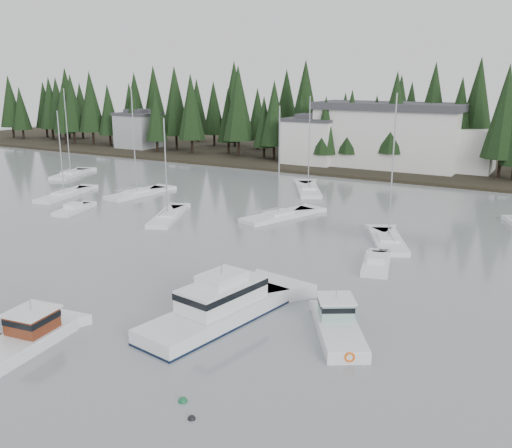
{
  "coord_description": "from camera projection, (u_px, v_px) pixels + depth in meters",
  "views": [
    {
      "loc": [
        23.69,
        -14.94,
        16.15
      ],
      "look_at": [
        -1.7,
        29.97,
        2.5
      ],
      "focal_mm": 40.0,
      "sensor_mm": 36.0,
      "label": 1
    }
  ],
  "objects": [
    {
      "name": "sailboat_7",
      "position": [
        71.0,
        175.0,
        93.01
      ],
      "size": [
        5.76,
        9.49,
        14.44
      ],
      "rotation": [
        0.0,
        0.0,
        1.91
      ],
      "color": "white",
      "rests_on": "ground"
    },
    {
      "name": "sailboat_8",
      "position": [
        388.0,
        243.0,
        55.83
      ],
      "size": [
        6.27,
        9.07,
        14.99
      ],
      "rotation": [
        0.0,
        0.0,
        2.02
      ],
      "color": "white",
      "rests_on": "ground"
    },
    {
      "name": "sailboat_5",
      "position": [
        308.0,
        191.0,
        80.87
      ],
      "size": [
        7.85,
        10.83,
        13.73
      ],
      "rotation": [
        0.0,
        0.0,
        2.08
      ],
      "color": "white",
      "rests_on": "ground"
    },
    {
      "name": "sailboat_4",
      "position": [
        168.0,
        218.0,
        65.51
      ],
      "size": [
        6.21,
        9.99,
        11.97
      ],
      "rotation": [
        0.0,
        0.0,
        1.98
      ],
      "color": "white",
      "rests_on": "ground"
    },
    {
      "name": "cabin_cruiser_center",
      "position": [
        218.0,
        310.0,
        38.23
      ],
      "size": [
        5.63,
        12.32,
        5.1
      ],
      "rotation": [
        0.0,
        0.0,
        1.4
      ],
      "color": "white",
      "rests_on": "ground"
    },
    {
      "name": "sailboat_2",
      "position": [
        64.0,
        196.0,
        77.37
      ],
      "size": [
        4.87,
        10.58,
        11.99
      ],
      "rotation": [
        0.0,
        0.0,
        1.81
      ],
      "color": "white",
      "rests_on": "ground"
    },
    {
      "name": "far_shore_land",
      "position": [
        435.0,
        160.0,
        109.62
      ],
      "size": [
        240.0,
        54.0,
        1.0
      ],
      "primitive_type": "cube",
      "color": "black",
      "rests_on": "ground"
    },
    {
      "name": "sailboat_0",
      "position": [
        279.0,
        217.0,
        65.83
      ],
      "size": [
        6.0,
        10.27,
        13.26
      ],
      "rotation": [
        0.0,
        0.0,
        1.23
      ],
      "color": "white",
      "rests_on": "ground"
    },
    {
      "name": "runabout_1",
      "position": [
        376.0,
        265.0,
        49.2
      ],
      "size": [
        3.67,
        6.6,
        1.42
      ],
      "rotation": [
        0.0,
        0.0,
        1.82
      ],
      "color": "white",
      "rests_on": "ground"
    },
    {
      "name": "conifer_treeline",
      "position": [
        421.0,
        168.0,
        100.36
      ],
      "size": [
        200.0,
        22.0,
        20.0
      ],
      "primitive_type": null,
      "color": "black",
      "rests_on": "ground"
    },
    {
      "name": "lobster_boat_teal",
      "position": [
        338.0,
        328.0,
        36.3
      ],
      "size": [
        5.9,
        7.5,
        4.02
      ],
      "rotation": [
        0.0,
        0.0,
        2.11
      ],
      "color": "white",
      "rests_on": "ground"
    },
    {
      "name": "mooring_buoy_green",
      "position": [
        183.0,
        402.0,
        28.97
      ],
      "size": [
        0.48,
        0.48,
        0.48
      ],
      "primitive_type": "sphere",
      "color": "#145933",
      "rests_on": "ground"
    },
    {
      "name": "house_west",
      "position": [
        311.0,
        140.0,
        101.84
      ],
      "size": [
        9.54,
        7.42,
        8.75
      ],
      "color": "silver",
      "rests_on": "ground"
    },
    {
      "name": "lobster_boat_brown",
      "position": [
        17.0,
        343.0,
        34.18
      ],
      "size": [
        4.93,
        8.6,
        4.11
      ],
      "rotation": [
        0.0,
        0.0,
        1.7
      ],
      "color": "white",
      "rests_on": "ground"
    },
    {
      "name": "house_far_west",
      "position": [
        138.0,
        129.0,
        123.57
      ],
      "size": [
        8.48,
        7.42,
        8.25
      ],
      "color": "#999EA0",
      "rests_on": "ground"
    },
    {
      "name": "sailboat_6",
      "position": [
        137.0,
        195.0,
        78.03
      ],
      "size": [
        3.71,
        9.73,
        14.76
      ],
      "rotation": [
        0.0,
        0.0,
        1.49
      ],
      "color": "white",
      "rests_on": "ground"
    },
    {
      "name": "runabout_0",
      "position": [
        74.0,
        210.0,
        68.85
      ],
      "size": [
        3.71,
        6.47,
        1.42
      ],
      "rotation": [
        0.0,
        0.0,
        1.83
      ],
      "color": "white",
      "rests_on": "ground"
    },
    {
      "name": "mooring_buoy_dark",
      "position": [
        192.0,
        419.0,
        27.51
      ],
      "size": [
        0.39,
        0.39,
        0.39
      ],
      "primitive_type": "sphere",
      "color": "black",
      "rests_on": "ground"
    },
    {
      "name": "harbor_inn",
      "position": [
        400.0,
        136.0,
        97.21
      ],
      "size": [
        29.5,
        11.5,
        10.9
      ],
      "color": "silver",
      "rests_on": "ground"
    }
  ]
}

